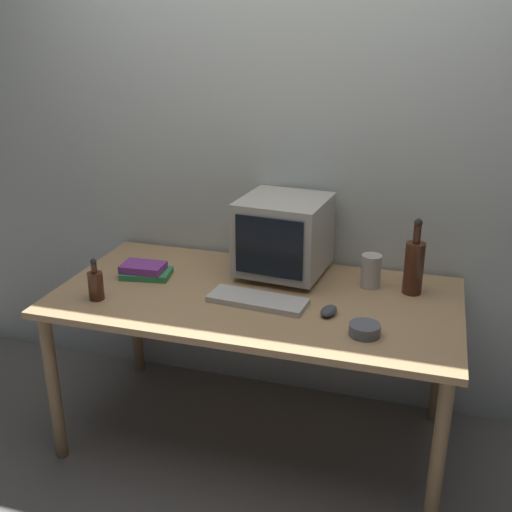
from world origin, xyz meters
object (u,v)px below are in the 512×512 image
at_px(bottle_short, 96,284).
at_px(bottle_tall, 414,266).
at_px(crt_monitor, 284,236).
at_px(cd_spindle, 365,330).
at_px(keyboard, 258,300).
at_px(book_stack, 145,271).
at_px(computer_mouse, 329,311).
at_px(metal_canister, 371,271).

bearing_deg(bottle_short, bottle_tall, 19.46).
distance_m(crt_monitor, cd_spindle, 0.68).
xyz_separation_m(bottle_tall, cd_spindle, (-0.15, -0.45, -0.11)).
bearing_deg(crt_monitor, keyboard, -94.45).
distance_m(keyboard, book_stack, 0.60).
height_order(bottle_tall, cd_spindle, bottle_tall).
distance_m(computer_mouse, book_stack, 0.91).
bearing_deg(bottle_tall, cd_spindle, -108.44).
bearing_deg(bottle_short, cd_spindle, 0.45).
bearing_deg(crt_monitor, computer_mouse, -51.72).
bearing_deg(metal_canister, cd_spindle, -85.80).
distance_m(bottle_short, book_stack, 0.30).
height_order(bottle_short, book_stack, bottle_short).
bearing_deg(keyboard, computer_mouse, 0.51).
height_order(bottle_tall, book_stack, bottle_tall).
height_order(keyboard, book_stack, book_stack).
height_order(computer_mouse, book_stack, book_stack).
distance_m(bottle_short, cd_spindle, 1.14).
xyz_separation_m(keyboard, cd_spindle, (0.47, -0.15, 0.01)).
height_order(computer_mouse, cd_spindle, cd_spindle).
bearing_deg(cd_spindle, keyboard, 161.90).
distance_m(computer_mouse, bottle_tall, 0.46).
bearing_deg(bottle_short, crt_monitor, 35.40).
relative_size(bottle_short, book_stack, 0.76).
bearing_deg(book_stack, crt_monitor, 19.01).
xyz_separation_m(keyboard, computer_mouse, (0.31, -0.03, 0.01)).
xyz_separation_m(bottle_short, book_stack, (0.09, 0.29, -0.04)).
relative_size(book_stack, metal_canister, 1.62).
bearing_deg(metal_canister, keyboard, -144.68).
bearing_deg(cd_spindle, bottle_short, -179.55).
relative_size(book_stack, cd_spindle, 2.03).
xyz_separation_m(computer_mouse, book_stack, (-0.90, 0.15, 0.01)).
distance_m(keyboard, bottle_tall, 0.70).
relative_size(crt_monitor, metal_canister, 2.80).
height_order(crt_monitor, cd_spindle, crt_monitor).
relative_size(bottle_short, metal_canister, 1.24).
bearing_deg(metal_canister, computer_mouse, -110.71).
relative_size(crt_monitor, bottle_short, 2.25).
height_order(crt_monitor, bottle_short, crt_monitor).
xyz_separation_m(bottle_short, cd_spindle, (1.14, 0.01, -0.05)).
xyz_separation_m(crt_monitor, computer_mouse, (0.28, -0.36, -0.17)).
bearing_deg(crt_monitor, bottle_short, -144.60).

